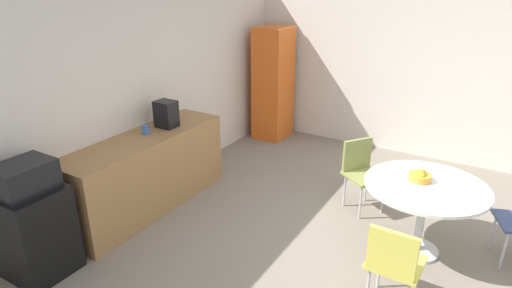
{
  "coord_description": "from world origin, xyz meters",
  "views": [
    {
      "loc": [
        -3.55,
        -0.78,
        2.63
      ],
      "look_at": [
        0.03,
        1.37,
        0.95
      ],
      "focal_mm": 29.91,
      "sensor_mm": 36.0,
      "label": 1
    }
  ],
  "objects": [
    {
      "name": "ground_plane",
      "position": [
        0.0,
        0.0,
        0.0
      ],
      "size": [
        6.0,
        6.0,
        0.0
      ],
      "primitive_type": "plane",
      "color": "gray"
    },
    {
      "name": "chair_olive",
      "position": [
        0.97,
        0.5,
        0.52
      ],
      "size": [
        0.59,
        0.59,
        0.83
      ],
      "color": "silver",
      "rests_on": "ground_plane"
    },
    {
      "name": "mini_fridge",
      "position": [
        -1.75,
        2.65,
        0.43
      ],
      "size": [
        0.54,
        0.54,
        0.86
      ],
      "primitive_type": "cube",
      "color": "black",
      "rests_on": "ground_plane"
    },
    {
      "name": "microwave",
      "position": [
        -1.75,
        2.65,
        0.99
      ],
      "size": [
        0.48,
        0.38,
        0.26
      ],
      "primitive_type": "cube",
      "color": "black",
      "rests_on": "mini_fridge"
    },
    {
      "name": "wall_back",
      "position": [
        0.0,
        3.0,
        1.3
      ],
      "size": [
        6.0,
        0.1,
        2.6
      ],
      "primitive_type": "cube",
      "color": "silver",
      "rests_on": "ground_plane"
    },
    {
      "name": "coffee_maker",
      "position": [
        0.07,
        2.65,
        1.06
      ],
      "size": [
        0.2,
        0.24,
        0.32
      ],
      "primitive_type": "cube",
      "color": "black",
      "rests_on": "counter_block"
    },
    {
      "name": "fruit_bowl",
      "position": [
        0.45,
        -0.23,
        0.8
      ],
      "size": [
        0.22,
        0.22,
        0.13
      ],
      "color": "gold",
      "rests_on": "round_table"
    },
    {
      "name": "wall_side_right",
      "position": [
        3.0,
        0.0,
        1.3
      ],
      "size": [
        0.1,
        6.0,
        2.6
      ],
      "primitive_type": "cube",
      "color": "silver",
      "rests_on": "ground_plane"
    },
    {
      "name": "counter_block",
      "position": [
        -0.33,
        2.65,
        0.45
      ],
      "size": [
        2.14,
        0.6,
        0.9
      ],
      "primitive_type": "cube",
      "color": "#9E7042",
      "rests_on": "ground_plane"
    },
    {
      "name": "mug_white",
      "position": [
        -0.24,
        2.69,
        0.95
      ],
      "size": [
        0.13,
        0.08,
        0.09
      ],
      "color": "#3F66BF",
      "rests_on": "counter_block"
    },
    {
      "name": "chair_yellow",
      "position": [
        -0.6,
        -0.28,
        0.52
      ],
      "size": [
        0.43,
        0.43,
        0.83
      ],
      "color": "silver",
      "rests_on": "ground_plane"
    },
    {
      "name": "locker_cabinet",
      "position": [
        2.55,
        2.55,
        0.92
      ],
      "size": [
        0.6,
        0.5,
        1.84
      ],
      "primitive_type": "cube",
      "color": "orange",
      "rests_on": "ground_plane"
    },
    {
      "name": "round_table",
      "position": [
        0.39,
        -0.31,
        0.62
      ],
      "size": [
        1.15,
        1.15,
        0.75
      ],
      "color": "silver",
      "rests_on": "ground_plane"
    }
  ]
}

